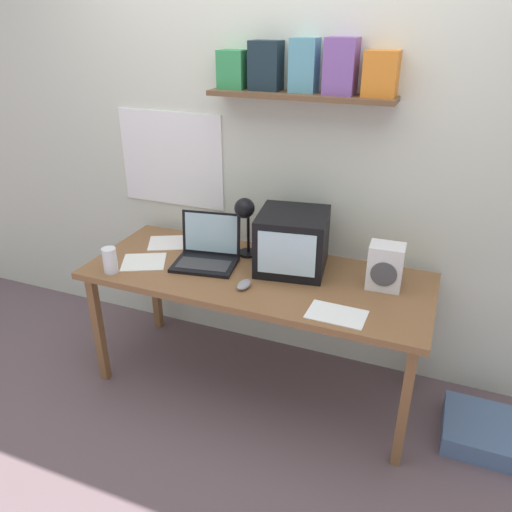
% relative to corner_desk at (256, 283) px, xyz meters
% --- Properties ---
extents(ground_plane, '(12.00, 12.00, 0.00)m').
position_rel_corner_desk_xyz_m(ground_plane, '(0.00, 0.00, -0.65)').
color(ground_plane, '#69555A').
extents(back_wall, '(5.60, 0.24, 2.60)m').
position_rel_corner_desk_xyz_m(back_wall, '(-0.00, 0.44, 0.65)').
color(back_wall, silver).
rests_on(back_wall, ground_plane).
extents(corner_desk, '(1.79, 0.71, 0.71)m').
position_rel_corner_desk_xyz_m(corner_desk, '(0.00, 0.00, 0.00)').
color(corner_desk, brown).
rests_on(corner_desk, ground_plane).
extents(crt_monitor, '(0.40, 0.40, 0.31)m').
position_rel_corner_desk_xyz_m(crt_monitor, '(0.15, 0.13, 0.21)').
color(crt_monitor, black).
rests_on(crt_monitor, corner_desk).
extents(laptop, '(0.37, 0.32, 0.26)m').
position_rel_corner_desk_xyz_m(laptop, '(-0.30, 0.03, 0.12)').
color(laptop, black).
rests_on(laptop, corner_desk).
extents(desk_lamp, '(0.12, 0.17, 0.35)m').
position_rel_corner_desk_xyz_m(desk_lamp, '(-0.12, 0.14, 0.31)').
color(desk_lamp, black).
rests_on(desk_lamp, corner_desk).
extents(juice_glass, '(0.07, 0.07, 0.14)m').
position_rel_corner_desk_xyz_m(juice_glass, '(-0.71, -0.27, 0.12)').
color(juice_glass, white).
rests_on(juice_glass, corner_desk).
extents(space_heater, '(0.17, 0.14, 0.23)m').
position_rel_corner_desk_xyz_m(space_heater, '(0.63, 0.10, 0.17)').
color(space_heater, white).
rests_on(space_heater, corner_desk).
extents(computer_mouse, '(0.07, 0.11, 0.03)m').
position_rel_corner_desk_xyz_m(computer_mouse, '(-0.00, -0.16, 0.07)').
color(computer_mouse, gray).
rests_on(computer_mouse, corner_desk).
extents(printed_handout, '(0.31, 0.29, 0.00)m').
position_rel_corner_desk_xyz_m(printed_handout, '(-0.61, 0.17, 0.06)').
color(printed_handout, white).
rests_on(printed_handout, corner_desk).
extents(loose_paper_near_monitor, '(0.30, 0.29, 0.00)m').
position_rel_corner_desk_xyz_m(loose_paper_near_monitor, '(-0.61, -0.11, 0.06)').
color(loose_paper_near_monitor, white).
rests_on(loose_paper_near_monitor, corner_desk).
extents(loose_paper_near_laptop, '(0.26, 0.17, 0.00)m').
position_rel_corner_desk_xyz_m(loose_paper_near_laptop, '(0.48, -0.23, 0.06)').
color(loose_paper_near_laptop, white).
rests_on(loose_paper_near_laptop, corner_desk).
extents(floor_cushion, '(0.37, 0.37, 0.11)m').
position_rel_corner_desk_xyz_m(floor_cushion, '(1.21, 0.01, -0.60)').
color(floor_cushion, slate).
rests_on(floor_cushion, ground_plane).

